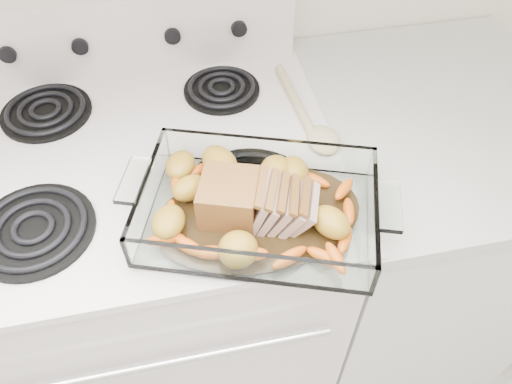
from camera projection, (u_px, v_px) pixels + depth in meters
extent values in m
cube|color=silver|center=(171.00, 277.00, 1.35)|extent=(0.76, 0.65, 0.92)
cylinder|color=silver|center=(170.00, 362.00, 0.91)|extent=(0.61, 0.02, 0.02)
cube|color=silver|center=(141.00, 156.00, 1.00)|extent=(0.78, 0.67, 0.02)
cube|color=silver|center=(126.00, 33.00, 1.11)|extent=(0.76, 0.06, 0.18)
cylinder|color=black|center=(34.00, 230.00, 0.86)|extent=(0.21, 0.21, 0.01)
cylinder|color=black|center=(250.00, 196.00, 0.91)|extent=(0.25, 0.25, 0.01)
cylinder|color=black|center=(47.00, 112.00, 1.07)|extent=(0.19, 0.19, 0.01)
cylinder|color=black|center=(222.00, 90.00, 1.12)|extent=(0.17, 0.17, 0.01)
cylinder|color=black|center=(8.00, 54.00, 1.06)|extent=(0.04, 0.02, 0.04)
cylinder|color=black|center=(80.00, 46.00, 1.08)|extent=(0.04, 0.02, 0.04)
cylinder|color=black|center=(172.00, 35.00, 1.11)|extent=(0.04, 0.02, 0.04)
cylinder|color=black|center=(239.00, 28.00, 1.13)|extent=(0.04, 0.02, 0.04)
cube|color=silver|center=(401.00, 239.00, 1.45)|extent=(0.55, 0.65, 0.90)
cube|color=silver|center=(447.00, 116.00, 1.10)|extent=(0.58, 0.68, 0.03)
cube|color=white|center=(258.00, 217.00, 0.87)|extent=(0.39, 0.26, 0.01)
cube|color=white|center=(275.00, 265.00, 0.76)|extent=(0.39, 0.01, 0.07)
cube|color=white|center=(245.00, 152.00, 0.92)|extent=(0.39, 0.01, 0.07)
cube|color=white|center=(144.00, 222.00, 0.82)|extent=(0.01, 0.26, 0.07)
cube|color=white|center=(366.00, 186.00, 0.87)|extent=(0.01, 0.26, 0.07)
cylinder|color=black|center=(258.00, 215.00, 0.87)|extent=(0.23, 0.23, 0.00)
cube|color=brown|center=(229.00, 206.00, 0.83)|extent=(0.10, 0.10, 0.08)
cube|color=#BFA794|center=(261.00, 202.00, 0.84)|extent=(0.03, 0.09, 0.07)
cube|color=#BFA794|center=(272.00, 201.00, 0.84)|extent=(0.04, 0.09, 0.07)
cube|color=#BFA794|center=(282.00, 199.00, 0.85)|extent=(0.04, 0.09, 0.07)
cube|color=#BFA794|center=(292.00, 198.00, 0.85)|extent=(0.04, 0.09, 0.06)
cube|color=#BFA794|center=(303.00, 197.00, 0.85)|extent=(0.05, 0.08, 0.06)
ellipsoid|color=#C94300|center=(174.00, 267.00, 0.79)|extent=(0.06, 0.02, 0.02)
ellipsoid|color=#C94300|center=(340.00, 239.00, 0.82)|extent=(0.06, 0.02, 0.02)
ellipsoid|color=#C94300|center=(345.00, 188.00, 0.90)|extent=(0.06, 0.02, 0.02)
ellipsoid|color=#C94300|center=(161.00, 208.00, 0.87)|extent=(0.06, 0.02, 0.02)
ellipsoid|color=#9E6A1B|center=(158.00, 186.00, 0.88)|extent=(0.07, 0.06, 0.05)
ellipsoid|color=#9E6A1B|center=(260.00, 166.00, 0.91)|extent=(0.07, 0.06, 0.05)
ellipsoid|color=#9E6A1B|center=(336.00, 204.00, 0.85)|extent=(0.07, 0.06, 0.05)
cylinder|color=beige|center=(295.00, 99.00, 1.09)|extent=(0.03, 0.23, 0.02)
ellipsoid|color=beige|center=(323.00, 139.00, 1.00)|extent=(0.06, 0.08, 0.02)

